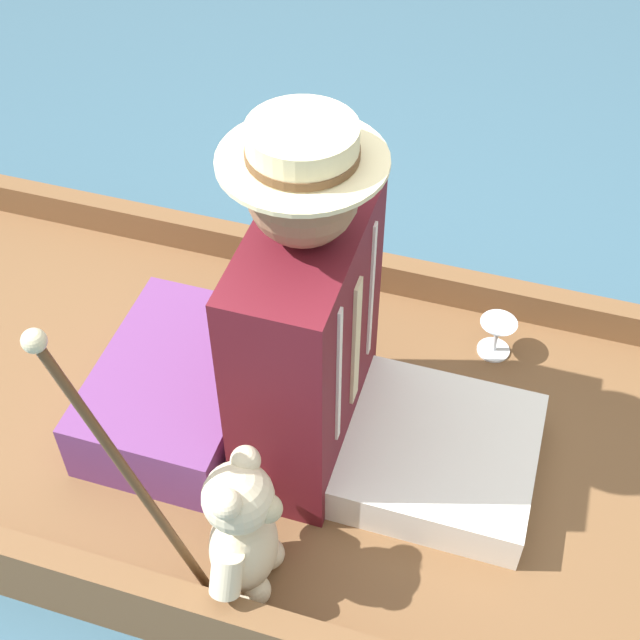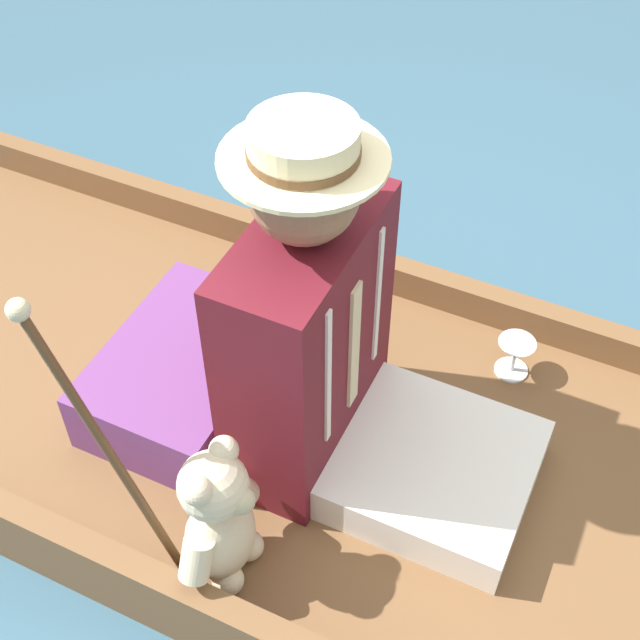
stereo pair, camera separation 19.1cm
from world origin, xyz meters
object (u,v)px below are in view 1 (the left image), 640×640
Objects in this scene: wine_glass at (497,331)px; teddy_bear at (244,531)px; walking_cane at (116,456)px; seated_person at (334,350)px.

teddy_bear is at bearing -26.41° from wine_glass.
walking_cane is (0.06, -0.21, 0.26)m from teddy_bear.
walking_cane reaches higher than wine_glass.
walking_cane is at bearing -35.27° from wine_glass.
seated_person is at bearing 147.68° from walking_cane.
walking_cane is at bearing -31.83° from seated_person.
teddy_bear reaches higher than wine_glass.
teddy_bear is at bearing 105.42° from walking_cane.
wine_glass is at bearing 153.59° from teddy_bear.
seated_person is at bearing -38.23° from wine_glass.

